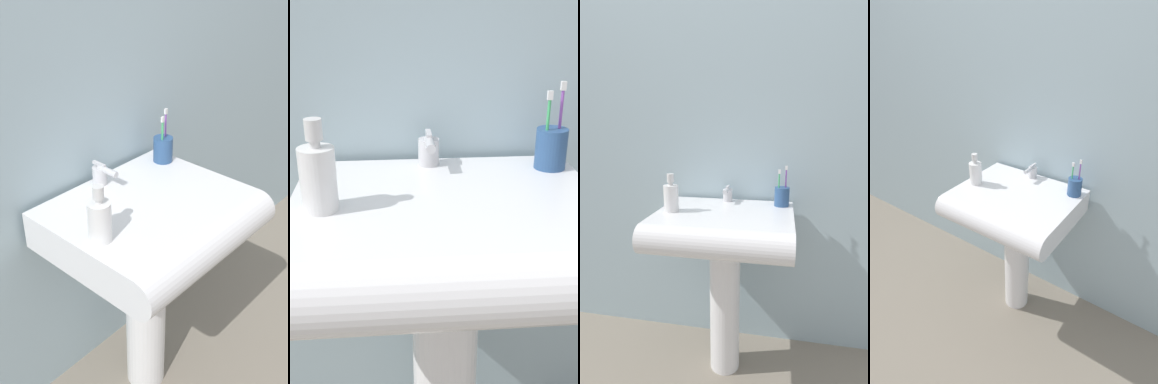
% 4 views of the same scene
% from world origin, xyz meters
% --- Properties ---
extents(ground_plane, '(6.00, 6.00, 0.00)m').
position_xyz_m(ground_plane, '(0.00, 0.00, 0.00)').
color(ground_plane, gray).
rests_on(ground_plane, ground).
extents(wall_back, '(5.00, 0.05, 2.40)m').
position_xyz_m(wall_back, '(0.00, 0.28, 1.20)').
color(wall_back, '#9EB7C1').
rests_on(wall_back, ground).
extents(sink_pedestal, '(0.15, 0.15, 0.72)m').
position_xyz_m(sink_pedestal, '(0.00, 0.00, 0.36)').
color(sink_pedestal, white).
rests_on(sink_pedestal, ground).
extents(sink_basin, '(0.63, 0.54, 0.13)m').
position_xyz_m(sink_basin, '(0.00, -0.05, 0.78)').
color(sink_basin, white).
rests_on(sink_basin, sink_pedestal).
extents(faucet, '(0.05, 0.11, 0.08)m').
position_xyz_m(faucet, '(-0.02, 0.19, 0.89)').
color(faucet, silver).
rests_on(faucet, sink_basin).
extents(toothbrush_cup, '(0.07, 0.07, 0.20)m').
position_xyz_m(toothbrush_cup, '(0.26, 0.15, 0.90)').
color(toothbrush_cup, '#2D5184').
rests_on(toothbrush_cup, sink_basin).
extents(soap_bottle, '(0.07, 0.07, 0.18)m').
position_xyz_m(soap_bottle, '(-0.25, -0.05, 0.92)').
color(soap_bottle, white).
rests_on(soap_bottle, sink_basin).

